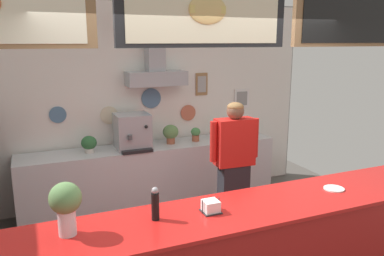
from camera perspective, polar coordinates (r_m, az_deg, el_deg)
The scene contains 12 objects.
back_wall_assembly at distance 5.45m, azimuth -8.93°, elevation 4.17°, with size 5.58×2.75×2.86m.
back_prep_counter at distance 5.56m, azimuth -5.70°, elevation -7.13°, with size 3.58×0.58×0.90m.
shop_worker at distance 4.61m, azimuth 6.18°, elevation -5.59°, with size 0.61×0.25×1.64m.
espresso_machine at distance 5.27m, azimuth -8.75°, elevation -0.53°, with size 0.45×0.48×0.47m.
potted_sage at distance 5.62m, azimuth 0.53°, elevation -0.84°, with size 0.14×0.14×0.20m.
potted_basil at distance 5.48m, azimuth -3.16°, elevation -0.71°, with size 0.22×0.22×0.27m.
potted_oregano at distance 5.83m, azimuth 5.12°, elevation -0.24°, with size 0.21×0.21×0.23m.
potted_thyme at distance 5.22m, azimuth -14.89°, elevation -2.23°, with size 0.20×0.20×0.22m.
pepper_grinder at distance 2.96m, azimuth -5.42°, elevation -11.03°, with size 0.06×0.06×0.26m.
basil_vase at distance 2.83m, azimuth -18.05°, elevation -10.66°, with size 0.22×0.22×0.38m.
condiment_plate at distance 3.79m, azimuth 20.12°, elevation -8.35°, with size 0.18×0.18×0.01m.
napkin_holder at distance 3.11m, azimuth 2.77°, elevation -11.49°, with size 0.15×0.14×0.11m.
Camera 1 is at (-1.29, -2.80, 2.32)m, focal length 36.32 mm.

